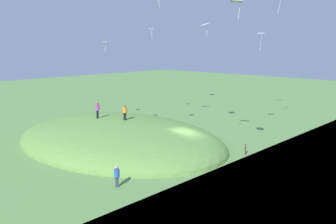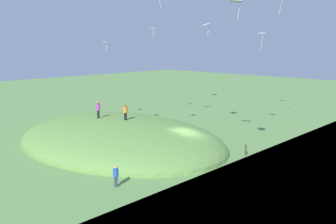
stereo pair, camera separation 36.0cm
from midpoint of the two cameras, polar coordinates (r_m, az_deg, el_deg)
ground_plane at (r=35.09m, az=3.44°, el=-6.01°), size 160.00×160.00×0.00m
grass_hill at (r=38.55m, az=-7.29°, el=-4.57°), size 24.64×17.84×4.82m
person_with_child at (r=37.16m, az=-6.38°, el=0.24°), size 0.59×0.59×1.59m
person_on_hilltop at (r=38.65m, az=-10.56°, el=0.67°), size 0.46×0.46×1.78m
person_walking_path at (r=26.40m, az=-7.74°, el=-9.48°), size 0.56×0.56×1.58m
kite_1 at (r=39.61m, az=6.19°, el=13.37°), size 1.39×1.31×1.33m
kite_2 at (r=40.15m, az=-9.17°, el=10.65°), size 0.81×0.57×1.05m
kite_3 at (r=47.71m, az=-2.21°, el=12.74°), size 0.80×0.84×1.27m
kite_8 at (r=28.21m, az=10.93°, el=16.50°), size 1.37×1.46×1.36m
kite_12 at (r=40.33m, az=14.66°, el=11.58°), size 0.92×0.82×1.86m
mooring_post at (r=34.25m, az=12.27°, el=-5.77°), size 0.14×0.14×1.02m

